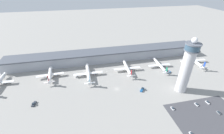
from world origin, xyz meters
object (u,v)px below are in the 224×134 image
control_tower (187,67)px  service_truck_catering (34,104)px  airplane_gate_bravo (50,75)px  service_truck_water (76,76)px  airplane_gate_foxtrot (193,60)px  car_black_suv (192,134)px  airplane_gate_delta (127,68)px  service_truck_fuel (168,72)px  car_green_van (173,108)px  airplane_gate_charlie (88,73)px  car_red_hatchback (197,104)px  car_silver_sedan (219,113)px  airplane_gate_echo (160,65)px  car_yellow_taxi (208,102)px  service_truck_baggage (142,89)px

control_tower → service_truck_catering: control_tower is taller
airplane_gate_bravo → service_truck_water: bearing=-6.5°
airplane_gate_foxtrot → car_black_suv: 127.16m
airplane_gate_delta → airplane_gate_bravo: bearing=176.7°
service_truck_fuel → car_black_suv: 90.51m
control_tower → car_green_van: bearing=-134.9°
service_truck_water → service_truck_catering: bearing=-134.0°
airplane_gate_bravo → car_black_suv: size_ratio=8.06×
airplane_gate_bravo → car_green_van: bearing=-33.3°
control_tower → airplane_gate_charlie: bearing=153.4°
airplane_gate_foxtrot → service_truck_fuel: (-48.64, -15.02, -3.19)m
service_truck_catering → airplane_gate_foxtrot: bearing=11.0°
car_red_hatchback → service_truck_water: bearing=146.7°
service_truck_water → car_silver_sedan: service_truck_water is taller
service_truck_fuel → airplane_gate_echo: bearing=107.3°
car_black_suv → car_silver_sedan: bearing=19.9°
service_truck_fuel → car_red_hatchback: 58.76m
airplane_gate_bravo → airplane_gate_charlie: size_ratio=0.80×
airplane_gate_foxtrot → car_black_suv: bearing=-127.5°
airplane_gate_delta → car_red_hatchback: bearing=-56.9°
airplane_gate_bravo → service_truck_catering: airplane_gate_bravo is taller
service_truck_fuel → control_tower: bearing=-98.2°
control_tower → airplane_gate_delta: size_ratio=1.59×
service_truck_catering → service_truck_fuel: size_ratio=1.01×
car_green_van → car_yellow_taxi: car_yellow_taxi is taller
service_truck_baggage → service_truck_water: 83.18m
car_yellow_taxi → car_black_suv: 47.09m
service_truck_fuel → car_green_van: bearing=-115.9°
airplane_gate_foxtrot → car_yellow_taxi: airplane_gate_foxtrot is taller
car_green_van → car_yellow_taxi: 38.12m
car_red_hatchback → car_yellow_taxi: bearing=0.4°
service_truck_fuel → airplane_gate_delta: bearing=164.2°
service_truck_catering → car_red_hatchback: bearing=-12.3°
car_red_hatchback → service_truck_fuel: bearing=87.2°
control_tower → airplane_gate_foxtrot: control_tower is taller
control_tower → car_yellow_taxi: size_ratio=12.72×
airplane_gate_echo → service_truck_catering: bearing=-165.6°
airplane_gate_delta → car_yellow_taxi: (60.16, -72.84, -3.63)m
car_green_van → car_black_suv: size_ratio=1.03×
airplane_gate_delta → car_silver_sedan: bearing=-55.1°
airplane_gate_bravo → car_green_van: airplane_gate_bravo is taller
car_black_suv → airplane_gate_echo: bearing=76.3°
service_truck_catering → car_yellow_taxi: bearing=-11.4°
service_truck_fuel → car_yellow_taxi: 59.40m
airplane_gate_echo → car_red_hatchback: 72.88m
airplane_gate_echo → car_silver_sedan: airplane_gate_echo is taller
car_silver_sedan → service_truck_water: bearing=145.2°
service_truck_water → car_black_suv: size_ratio=1.80×
service_truck_water → car_black_suv: 135.19m
car_silver_sedan → car_red_hatchback: bearing=133.6°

